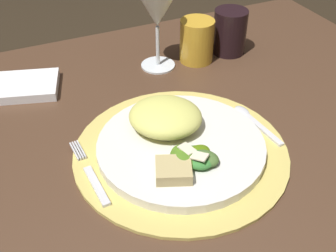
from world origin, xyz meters
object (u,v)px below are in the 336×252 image
Objects in this scene: dinner_plate at (181,146)px; dark_tumbler at (230,32)px; dining_table at (178,196)px; amber_tumbler at (197,41)px; spoon at (251,119)px; napkin at (21,86)px; fork at (91,175)px; wine_glass at (157,13)px.

dark_tumbler is at bearing 47.06° from dinner_plate.
dining_table is 12.14× the size of amber_tumbler.
napkin reaches higher than spoon.
napkin is at bearing 100.52° from fork.
dining_table is 0.21m from spoon.
napkin is 0.87× the size of wine_glass.
amber_tumbler is at bearing -6.12° from wine_glass.
spoon is 0.77× the size of wine_glass.
dark_tumbler is at bearing 44.36° from dining_table.
fork is at bearing -140.33° from amber_tumbler.
spoon is 0.28m from wine_glass.
wine_glass is 1.66× the size of dark_tumbler.
spoon is 0.27m from dark_tumbler.
dinner_plate reaches higher than napkin.
napkin is at bearing 141.87° from spoon.
dark_tumbler is at bearing 33.52° from fork.
dinner_plate reaches higher than dining_table.
dining_table is 0.38m from dark_tumbler.
wine_glass is 0.11m from amber_tumbler.
amber_tumbler reaches higher than fork.
wine_glass is (0.23, 0.27, 0.11)m from fork.
amber_tumbler reaches higher than spoon.
wine_glass is at bearing 173.88° from amber_tumbler.
dinner_plate is 2.15× the size of spoon.
dining_table is 0.23m from fork.
wine_glass reaches higher than amber_tumbler.
dark_tumbler is (0.08, 0.00, 0.00)m from amber_tumbler.
dinner_plate reaches higher than spoon.
fork is 0.30m from spoon.
wine_glass reaches higher than spoon.
spoon is 0.25m from amber_tumbler.
dining_table is 6.86× the size of wine_glass.
dark_tumbler is at bearing 2.02° from amber_tumbler.
fork is at bearing -130.13° from wine_glass.
fork is at bearing -79.48° from napkin.
napkin is 1.53× the size of amber_tumbler.
dining_table is 0.33m from amber_tumbler.
napkin is (-0.22, 0.26, 0.16)m from dining_table.
dining_table is at bearing 67.43° from dinner_plate.
spoon reaches higher than fork.
amber_tumbler is at bearing -5.17° from napkin.
fork is 0.95× the size of wine_glass.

